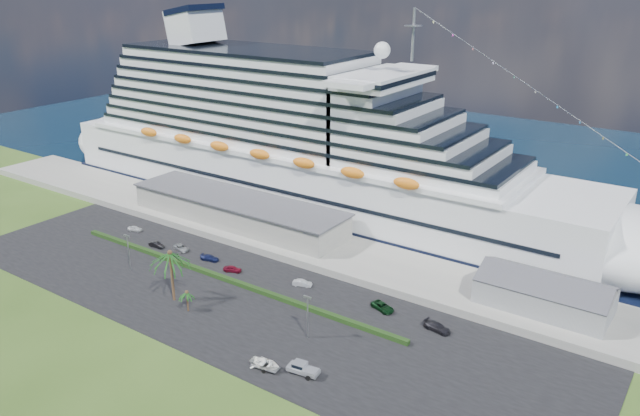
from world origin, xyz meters
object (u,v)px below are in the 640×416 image
Objects in this scene: pickup_truck at (303,368)px; cruise_ship at (304,147)px; parked_car_3 at (210,258)px; boat_trailer at (265,364)px.

cruise_ship is at bearing 125.85° from pickup_truck.
pickup_truck is (42.64, -22.62, 0.43)m from parked_car_3.
parked_car_3 is 44.68m from boat_trailer.
parked_car_3 is at bearing 152.05° from pickup_truck.
parked_car_3 is at bearing 145.68° from boat_trailer.
boat_trailer is at bearing -155.86° from pickup_truck.
pickup_truck reaches higher than parked_car_3.
pickup_truck is 6.29m from boat_trailer.
boat_trailer is at bearing -58.59° from cruise_ship.
parked_car_3 is 48.27m from pickup_truck.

